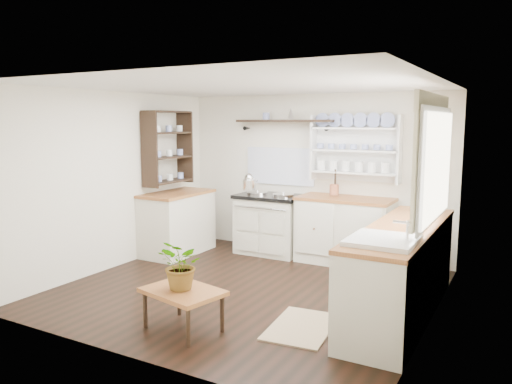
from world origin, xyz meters
The scene contains 19 objects.
floor centered at (0.00, 0.00, 0.00)m, with size 4.00×3.80×0.01m, color black.
wall_back centered at (0.00, 1.90, 1.15)m, with size 4.00×0.02×2.30m, color silver.
wall_right centered at (2.00, 0.00, 1.15)m, with size 0.02×3.80×2.30m, color silver.
wall_left centered at (-2.00, 0.00, 1.15)m, with size 0.02×3.80×2.30m, color silver.
ceiling centered at (0.00, 0.00, 2.30)m, with size 4.00×3.80×0.01m, color white.
window centered at (1.95, 0.15, 1.56)m, with size 0.08×1.55×1.22m.
aga_cooker centered at (-0.52, 1.57, 0.44)m, with size 0.96×0.67×0.89m.
back_cabinets centered at (0.60, 1.60, 0.46)m, with size 1.27×0.63×0.90m.
right_cabinets centered at (1.70, 0.10, 0.46)m, with size 0.62×2.43×0.90m.
belfast_sink centered at (1.70, -0.65, 0.80)m, with size 0.55×0.60×0.45m.
left_cabinets centered at (-1.70, 0.90, 0.46)m, with size 0.62×1.13×0.90m.
plate_rack centered at (0.65, 1.86, 1.56)m, with size 1.20×0.22×0.90m.
high_shelf centered at (-0.40, 1.78, 1.91)m, with size 1.50×0.29×0.16m.
left_shelving centered at (-1.84, 0.90, 1.55)m, with size 0.28×0.80×1.05m, color black.
kettle centered at (-0.80, 1.45, 1.05)m, with size 0.19×0.19×0.23m, color silver, non-canonical shape.
utensil_crock centered at (0.41, 1.68, 0.98)m, with size 0.13×0.13×0.15m, color #AB603E.
center_table centered at (0.03, -1.25, 0.34)m, with size 0.81×0.65×0.39m.
potted_plant centered at (0.03, -1.25, 0.62)m, with size 0.42×0.36×0.47m, color #3F7233.
floor_rug centered at (0.98, -0.67, 0.01)m, with size 0.55×0.85×0.02m, color olive.
Camera 1 is at (2.76, -4.77, 1.92)m, focal length 35.00 mm.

